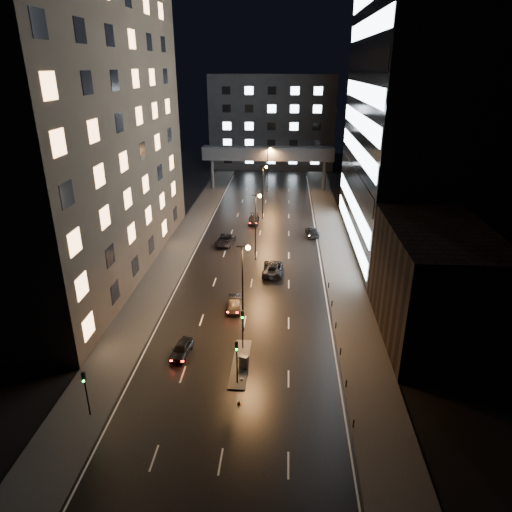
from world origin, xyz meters
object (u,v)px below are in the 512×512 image
object	(u,v)px
car_away_c	(225,240)
car_toward_b	(312,232)
utility_cabinet	(244,362)
car_away_a	(182,349)
car_toward_a	(273,268)
car_away_b	(234,304)
car_away_d	(254,220)

from	to	relation	value
car_away_c	car_toward_b	bearing A→B (deg)	27.47
utility_cabinet	car_away_c	bearing A→B (deg)	117.22
car_away_a	car_toward_a	world-z (taller)	car_toward_a
car_away_b	car_away_d	size ratio (longest dim) A/B	0.92
car_away_a	car_away_d	bearing A→B (deg)	91.74
car_away_b	utility_cabinet	xyz separation A→B (m)	(2.20, -11.57, 0.08)
car_away_b	car_away_a	bearing A→B (deg)	-117.25
car_toward_a	utility_cabinet	xyz separation A→B (m)	(-2.04, -22.06, -0.02)
car_away_a	car_away_c	bearing A→B (deg)	96.81
car_away_d	car_toward_b	world-z (taller)	car_toward_b
car_toward_b	utility_cabinet	world-z (taller)	utility_cabinet
car_toward_a	utility_cabinet	world-z (taller)	car_toward_a
car_toward_a	car_toward_b	world-z (taller)	car_toward_a
car_away_c	utility_cabinet	distance (m)	33.22
car_away_b	car_toward_b	bearing A→B (deg)	64.85
car_away_c	utility_cabinet	world-z (taller)	car_away_c
car_away_d	car_away_c	bearing A→B (deg)	-109.23
car_toward_b	utility_cabinet	xyz separation A→B (m)	(-8.30, -37.97, 0.10)
car_away_c	car_away_d	distance (m)	11.89
car_away_a	car_away_d	world-z (taller)	car_away_d
car_away_a	utility_cabinet	distance (m)	6.74
car_away_b	utility_cabinet	world-z (taller)	utility_cabinet
car_away_a	utility_cabinet	size ratio (longest dim) A/B	3.09
utility_cabinet	car_toward_a	bearing A→B (deg)	101.39
car_toward_a	car_away_c	bearing A→B (deg)	-50.72
car_away_d	car_toward_a	xyz separation A→B (m)	(4.24, -21.84, 0.13)
car_away_a	car_toward_b	xyz separation A→B (m)	(14.77, 36.09, 0.02)
utility_cabinet	car_away_b	bearing A→B (deg)	117.44
car_toward_b	utility_cabinet	size ratio (longest dim) A/B	3.72
car_away_d	utility_cabinet	size ratio (longest dim) A/B	3.65
car_away_b	car_toward_a	distance (m)	11.32
car_away_a	car_toward_a	bearing A→B (deg)	74.68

